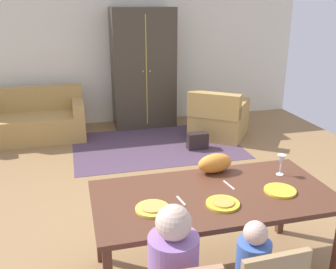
{
  "coord_description": "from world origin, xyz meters",
  "views": [
    {
      "loc": [
        -0.91,
        -3.59,
        2.18
      ],
      "look_at": [
        0.04,
        0.09,
        0.85
      ],
      "focal_mm": 40.67,
      "sensor_mm": 36.0,
      "label": 1
    }
  ],
  "objects": [
    {
      "name": "pizza_near_man",
      "position": [
        -0.42,
        -1.23,
        0.78
      ],
      "size": [
        0.17,
        0.17,
        0.01
      ],
      "primitive_type": "cylinder",
      "color": "#DE9C4B",
      "rests_on": "plate_near_man"
    },
    {
      "name": "couch",
      "position": [
        -1.6,
        2.84,
        0.3
      ],
      "size": [
        1.72,
        0.86,
        0.82
      ],
      "color": "#B28C4A",
      "rests_on": "ground_plane"
    },
    {
      "name": "handbag",
      "position": [
        0.93,
        1.68,
        0.13
      ],
      "size": [
        0.32,
        0.16,
        0.26
      ],
      "primitive_type": "cube",
      "color": "#2B2120",
      "rests_on": "ground_plane"
    },
    {
      "name": "plate_near_woman",
      "position": [
        0.62,
        -1.21,
        0.77
      ],
      "size": [
        0.25,
        0.25,
        0.02
      ],
      "primitive_type": "cylinder",
      "color": "yellow",
      "rests_on": "dining_table"
    },
    {
      "name": "fork",
      "position": [
        -0.18,
        -1.16,
        0.76
      ],
      "size": [
        0.04,
        0.15,
        0.01
      ],
      "primitive_type": "cube",
      "rotation": [
        0.0,
        0.0,
        0.14
      ],
      "color": "silver",
      "rests_on": "dining_table"
    },
    {
      "name": "plate_near_child",
      "position": [
        0.1,
        -1.29,
        0.77
      ],
      "size": [
        0.25,
        0.25,
        0.02
      ],
      "primitive_type": "cylinder",
      "color": "yellow",
      "rests_on": "dining_table"
    },
    {
      "name": "pizza_near_child",
      "position": [
        0.1,
        -1.29,
        0.78
      ],
      "size": [
        0.17,
        0.17,
        0.01
      ],
      "primitive_type": "cylinder",
      "color": "gold",
      "rests_on": "plate_near_child"
    },
    {
      "name": "ground_plane",
      "position": [
        0.0,
        0.43,
        -0.01
      ],
      "size": [
        6.92,
        6.05,
        0.02
      ],
      "primitive_type": "cube",
      "color": "olive"
    },
    {
      "name": "armoire",
      "position": [
        0.37,
        3.11,
        1.05
      ],
      "size": [
        1.1,
        0.59,
        2.1
      ],
      "color": "#40382A",
      "rests_on": "ground_plane"
    },
    {
      "name": "wine_glass",
      "position": [
        0.78,
        -0.93,
        0.89
      ],
      "size": [
        0.07,
        0.07,
        0.19
      ],
      "color": "silver",
      "rests_on": "dining_table"
    },
    {
      "name": "knife",
      "position": [
        0.27,
        -1.01,
        0.76
      ],
      "size": [
        0.04,
        0.17,
        0.01
      ],
      "primitive_type": "cube",
      "rotation": [
        0.0,
        0.0,
        0.14
      ],
      "color": "silver",
      "rests_on": "dining_table"
    },
    {
      "name": "back_wall",
      "position": [
        0.0,
        3.5,
        1.35
      ],
      "size": [
        6.92,
        0.1,
        2.7
      ],
      "primitive_type": "cube",
      "color": "silver",
      "rests_on": "ground_plane"
    },
    {
      "name": "plate_near_man",
      "position": [
        -0.42,
        -1.23,
        0.77
      ],
      "size": [
        0.25,
        0.25,
        0.02
      ],
      "primitive_type": "cylinder",
      "color": "yellow",
      "rests_on": "dining_table"
    },
    {
      "name": "armchair",
      "position": [
        1.44,
        2.14,
        0.32
      ],
      "size": [
        1.2,
        1.2,
        0.82
      ],
      "color": "tan",
      "rests_on": "ground_plane"
    },
    {
      "name": "dining_table",
      "position": [
        0.1,
        -1.11,
        0.69
      ],
      "size": [
        1.89,
        0.95,
        0.76
      ],
      "color": "#542F1F",
      "rests_on": "ground_plane"
    },
    {
      "name": "cat",
      "position": [
        0.25,
        -0.73,
        0.84
      ],
      "size": [
        0.34,
        0.2,
        0.17
      ],
      "primitive_type": "ellipsoid",
      "rotation": [
        0.0,
        0.0,
        0.14
      ],
      "color": "orange",
      "rests_on": "dining_table"
    },
    {
      "name": "area_rug",
      "position": [
        0.33,
        1.98,
        0.0
      ],
      "size": [
        2.6,
        1.8,
        0.01
      ],
      "primitive_type": "cube",
      "color": "#503B50",
      "rests_on": "ground_plane"
    }
  ]
}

